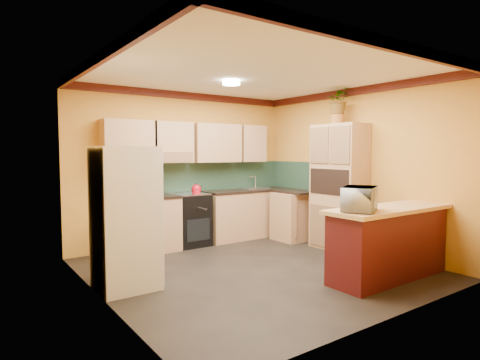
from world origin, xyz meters
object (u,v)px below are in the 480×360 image
at_px(stove, 190,220).
at_px(base_cabinets_back, 220,217).
at_px(breakfast_bar, 389,245).
at_px(fridge, 125,218).
at_px(microwave, 360,199).
at_px(pantry, 339,187).

bearing_deg(stove, base_cabinets_back, 0.00).
bearing_deg(breakfast_bar, base_cabinets_back, 100.85).
distance_m(base_cabinets_back, fridge, 2.80).
xyz_separation_m(fridge, breakfast_bar, (2.91, -1.59, -0.41)).
bearing_deg(stove, microwave, -78.78).
relative_size(pantry, breakfast_bar, 1.17).
xyz_separation_m(pantry, breakfast_bar, (-0.69, -1.44, -0.61)).
height_order(fridge, pantry, pantry).
xyz_separation_m(breakfast_bar, microwave, (-0.60, 0.00, 0.64)).
height_order(pantry, microwave, pantry).
bearing_deg(stove, fridge, -137.89).
distance_m(stove, pantry, 2.61).
distance_m(pantry, microwave, 1.94).
relative_size(base_cabinets_back, microwave, 6.87).
xyz_separation_m(stove, breakfast_bar, (1.22, -3.12, -0.02)).
xyz_separation_m(fridge, pantry, (3.60, -0.15, 0.20)).
relative_size(base_cabinets_back, stove, 4.01).
distance_m(base_cabinets_back, breakfast_bar, 3.18).
xyz_separation_m(base_cabinets_back, fridge, (-2.31, -1.52, 0.41)).
height_order(base_cabinets_back, fridge, fridge).
relative_size(fridge, microwave, 3.20).
xyz_separation_m(base_cabinets_back, microwave, (-0.01, -3.12, 0.64)).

